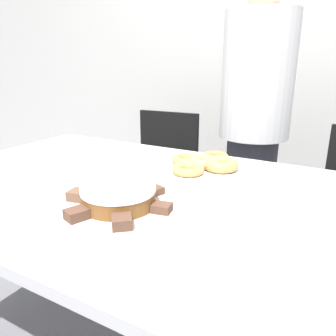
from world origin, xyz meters
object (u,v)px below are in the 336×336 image
(plate_cake, at_px, (119,207))
(frosted_cake, at_px, (119,196))
(plate_donuts, at_px, (203,168))
(person_standing, at_px, (254,126))
(office_chair_left, at_px, (158,189))

(plate_cake, xyz_separation_m, frosted_cake, (-0.00, -0.00, 0.03))
(plate_cake, height_order, plate_donuts, same)
(plate_donuts, relative_size, frosted_cake, 1.65)
(person_standing, xyz_separation_m, frosted_cake, (-0.07, -1.08, -0.02))
(person_standing, distance_m, frosted_cake, 1.08)
(person_standing, distance_m, plate_cake, 1.08)
(frosted_cake, bearing_deg, plate_donuts, 81.96)
(office_chair_left, distance_m, plate_donuts, 0.87)
(plate_cake, bearing_deg, person_standing, 86.31)
(plate_donuts, xyz_separation_m, frosted_cake, (-0.06, -0.43, 0.03))
(office_chair_left, xyz_separation_m, plate_donuts, (0.53, -0.57, 0.38))
(person_standing, bearing_deg, plate_cake, -93.69)
(office_chair_left, bearing_deg, person_standing, 5.27)
(office_chair_left, relative_size, frosted_cake, 4.34)
(frosted_cake, bearing_deg, office_chair_left, 115.40)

